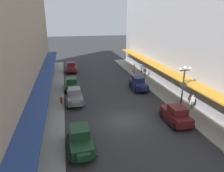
% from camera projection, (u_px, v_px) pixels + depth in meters
% --- Properties ---
extents(ground_plane, '(200.00, 200.00, 0.00)m').
position_uv_depth(ground_plane, '(125.00, 121.00, 20.83)').
color(ground_plane, '#2D2D30').
extents(sidewalk_left, '(3.00, 60.00, 0.15)m').
position_uv_depth(sidewalk_left, '(48.00, 129.00, 19.22)').
color(sidewalk_left, '#99968E').
rests_on(sidewalk_left, ground).
extents(sidewalk_right, '(3.00, 60.00, 0.15)m').
position_uv_depth(sidewalk_right, '(191.00, 113.00, 22.40)').
color(sidewalk_right, '#99968E').
rests_on(sidewalk_right, ground).
extents(building_row_left, '(4.30, 60.00, 17.64)m').
position_uv_depth(building_row_left, '(1.00, 34.00, 15.85)').
color(building_row_left, gray).
rests_on(building_row_left, ground).
extents(parked_car_0, '(2.15, 4.27, 1.84)m').
position_uv_depth(parked_car_0, '(75.00, 96.00, 24.89)').
color(parked_car_0, slate).
rests_on(parked_car_0, ground).
extents(parked_car_1, '(2.23, 4.29, 1.84)m').
position_uv_depth(parked_car_1, '(139.00, 83.00, 29.69)').
color(parked_car_1, '#19234C').
rests_on(parked_car_1, ground).
extents(parked_car_2, '(2.15, 4.26, 1.84)m').
position_uv_depth(parked_car_2, '(72.00, 83.00, 29.59)').
color(parked_car_2, '#193D23').
rests_on(parked_car_2, ground).
extents(parked_car_3, '(2.23, 4.29, 1.84)m').
position_uv_depth(parked_car_3, '(176.00, 114.00, 20.24)').
color(parked_car_3, '#591919').
rests_on(parked_car_3, ground).
extents(parked_car_4, '(2.24, 4.30, 1.84)m').
position_uv_depth(parked_car_4, '(80.00, 139.00, 16.17)').
color(parked_car_4, '#193D23').
rests_on(parked_car_4, ground).
extents(parked_car_5, '(2.24, 4.30, 1.84)m').
position_uv_depth(parked_car_5, '(71.00, 67.00, 39.21)').
color(parked_car_5, '#591919').
rests_on(parked_car_5, ground).
extents(lamp_post_with_clock, '(1.42, 0.44, 5.16)m').
position_uv_depth(lamp_post_with_clock, '(183.00, 87.00, 21.63)').
color(lamp_post_with_clock, black).
rests_on(lamp_post_with_clock, sidewalk_right).
extents(fire_hydrant, '(0.24, 0.24, 0.82)m').
position_uv_depth(fire_hydrant, '(61.00, 100.00, 24.75)').
color(fire_hydrant, '#B21E19').
rests_on(fire_hydrant, sidewalk_left).
extents(pedestrian_0, '(0.36, 0.28, 1.67)m').
position_uv_depth(pedestrian_0, '(145.00, 72.00, 35.54)').
color(pedestrian_0, slate).
rests_on(pedestrian_0, sidewalk_right).
extents(pedestrian_1, '(0.36, 0.28, 1.67)m').
position_uv_depth(pedestrian_1, '(142.00, 68.00, 38.43)').
color(pedestrian_1, '#4C4238').
rests_on(pedestrian_1, sidewalk_right).
extents(pedestrian_2, '(0.36, 0.24, 1.64)m').
position_uv_depth(pedestrian_2, '(45.00, 90.00, 26.72)').
color(pedestrian_2, '#4C4238').
rests_on(pedestrian_2, sidewalk_left).
extents(pedestrian_3, '(0.36, 0.24, 1.64)m').
position_uv_depth(pedestrian_3, '(192.00, 102.00, 23.06)').
color(pedestrian_3, slate).
rests_on(pedestrian_3, sidewalk_right).
extents(pedestrian_4, '(0.36, 0.28, 1.67)m').
position_uv_depth(pedestrian_4, '(52.00, 70.00, 36.64)').
color(pedestrian_4, '#4C4238').
rests_on(pedestrian_4, sidewalk_left).
extents(pedestrian_5, '(0.36, 0.28, 1.67)m').
position_uv_depth(pedestrian_5, '(134.00, 69.00, 37.56)').
color(pedestrian_5, slate).
rests_on(pedestrian_5, sidewalk_right).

